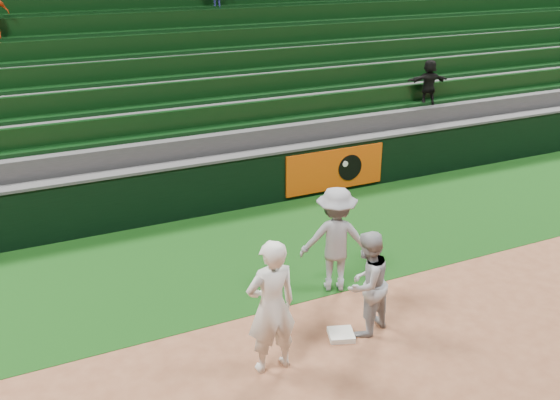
% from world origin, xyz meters
% --- Properties ---
extents(ground, '(70.00, 70.00, 0.00)m').
position_xyz_m(ground, '(0.00, 0.00, 0.00)').
color(ground, brown).
rests_on(ground, ground).
extents(foul_grass, '(36.00, 4.20, 0.01)m').
position_xyz_m(foul_grass, '(0.00, 3.00, 0.00)').
color(foul_grass, black).
rests_on(foul_grass, ground).
extents(first_base, '(0.48, 0.48, 0.08)m').
position_xyz_m(first_base, '(0.08, -0.24, 0.04)').
color(first_base, white).
rests_on(first_base, ground).
extents(first_baseman, '(0.73, 0.49, 2.00)m').
position_xyz_m(first_baseman, '(-1.18, -0.45, 1.00)').
color(first_baseman, silver).
rests_on(first_baseman, ground).
extents(baserunner, '(0.99, 0.89, 1.68)m').
position_xyz_m(baserunner, '(0.49, -0.24, 0.84)').
color(baserunner, '#9FA2A9').
rests_on(baserunner, ground).
extents(base_coach, '(1.38, 1.12, 1.86)m').
position_xyz_m(base_coach, '(0.73, 1.10, 0.94)').
color(base_coach, gray).
rests_on(base_coach, foul_grass).
extents(field_wall, '(36.00, 0.45, 1.25)m').
position_xyz_m(field_wall, '(0.03, 5.20, 0.63)').
color(field_wall, black).
rests_on(field_wall, ground).
extents(stadium_seating, '(36.00, 5.95, 5.00)m').
position_xyz_m(stadium_seating, '(-0.00, 8.97, 1.70)').
color(stadium_seating, '#323335').
rests_on(stadium_seating, ground).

